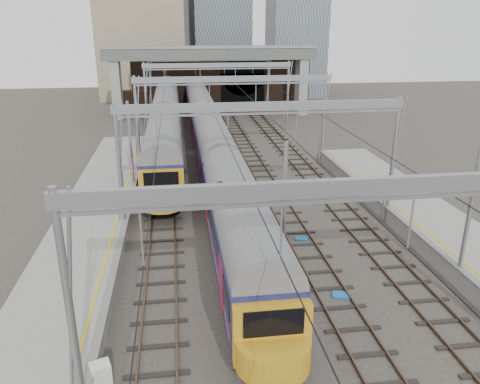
{
  "coord_description": "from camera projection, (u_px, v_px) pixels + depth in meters",
  "views": [
    {
      "loc": [
        -4.88,
        -18.14,
        12.03
      ],
      "look_at": [
        -1.26,
        8.26,
        2.4
      ],
      "focal_mm": 35.0,
      "sensor_mm": 36.0,
      "label": 1
    }
  ],
  "objects": [
    {
      "name": "platform_left",
      "position": [
        73.0,
        277.0,
        22.45
      ],
      "size": [
        4.32,
        55.0,
        1.12
      ],
      "color": "gray",
      "rests_on": "ground"
    },
    {
      "name": "ground",
      "position": [
        291.0,
        300.0,
        21.61
      ],
      "size": [
        160.0,
        160.0,
        0.0
      ],
      "primitive_type": "plane",
      "color": "#38332D",
      "rests_on": "ground"
    },
    {
      "name": "overhead_line",
      "position": [
        234.0,
        92.0,
        39.4
      ],
      "size": [
        16.8,
        80.0,
        8.0
      ],
      "color": "gray",
      "rests_on": "ground"
    },
    {
      "name": "train_main",
      "position": [
        207.0,
        128.0,
        45.44
      ],
      "size": [
        2.78,
        64.22,
        4.79
      ],
      "color": "black",
      "rests_on": "ground"
    },
    {
      "name": "retaining_wall",
      "position": [
        218.0,
        79.0,
        68.7
      ],
      "size": [
        28.0,
        2.75,
        9.0
      ],
      "color": "black",
      "rests_on": "ground"
    },
    {
      "name": "equip_cover_c",
      "position": [
        341.0,
        295.0,
        21.87
      ],
      "size": [
        0.94,
        0.79,
        0.09
      ],
      "primitive_type": "cube",
      "rotation": [
        0.0,
        0.0,
        -0.34
      ],
      "color": "#1764AC",
      "rests_on": "ground"
    },
    {
      "name": "equip_cover_b",
      "position": [
        301.0,
        239.0,
        27.62
      ],
      "size": [
        0.87,
        0.73,
        0.09
      ],
      "primitive_type": "cube",
      "rotation": [
        0.0,
        0.0,
        -0.3
      ],
      "color": "#1764AC",
      "rests_on": "ground"
    },
    {
      "name": "train_second",
      "position": [
        167.0,
        100.0,
        60.92
      ],
      "size": [
        2.94,
        67.91,
        5.01
      ],
      "color": "black",
      "rests_on": "ground"
    },
    {
      "name": "overbridge",
      "position": [
        211.0,
        61.0,
        62.0
      ],
      "size": [
        28.0,
        3.0,
        9.25
      ],
      "color": "gray",
      "rests_on": "ground"
    },
    {
      "name": "signal_near_left",
      "position": [
        221.0,
        212.0,
        24.02
      ],
      "size": [
        0.36,
        0.46,
        4.57
      ],
      "rotation": [
        0.0,
        0.0,
        0.31
      ],
      "color": "black",
      "rests_on": "ground"
    },
    {
      "name": "signal_near_centre",
      "position": [
        282.0,
        215.0,
        23.88
      ],
      "size": [
        0.35,
        0.45,
        4.42
      ],
      "rotation": [
        0.0,
        0.0,
        -0.33
      ],
      "color": "black",
      "rests_on": "ground"
    },
    {
      "name": "relay_cabinet",
      "position": [
        102.0,
        380.0,
        15.82
      ],
      "size": [
        0.8,
        0.73,
        1.32
      ],
      "primitive_type": "cube",
      "rotation": [
        0.0,
        0.0,
        0.32
      ],
      "color": "silver",
      "rests_on": "ground"
    },
    {
      "name": "tracks",
      "position": [
        244.0,
        191.0,
        35.58
      ],
      "size": [
        14.4,
        80.0,
        0.22
      ],
      "color": "#4C3828",
      "rests_on": "ground"
    },
    {
      "name": "equip_cover_a",
      "position": [
        264.0,
        326.0,
        19.62
      ],
      "size": [
        1.06,
        0.9,
        0.11
      ],
      "primitive_type": "cube",
      "rotation": [
        0.0,
        0.0,
        0.34
      ],
      "color": "#1764AC",
      "rests_on": "ground"
    }
  ]
}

